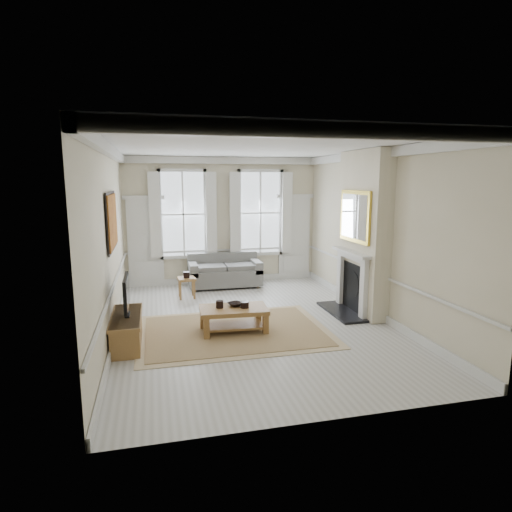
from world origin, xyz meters
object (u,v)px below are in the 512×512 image
object	(u,v)px
sofa	(224,273)
coffee_table	(234,312)
tv_stand	(127,330)
side_table	(187,282)

from	to	relation	value
sofa	coffee_table	bearing A→B (deg)	-96.65
tv_stand	side_table	bearing A→B (deg)	65.83
side_table	tv_stand	world-z (taller)	tv_stand
side_table	sofa	bearing A→B (deg)	41.04
side_table	coffee_table	world-z (taller)	side_table
coffee_table	tv_stand	distance (m)	1.90
sofa	side_table	bearing A→B (deg)	-138.96
sofa	side_table	world-z (taller)	sofa
side_table	coffee_table	distance (m)	2.66
sofa	side_table	xyz separation A→B (m)	(-1.07, -0.93, 0.03)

